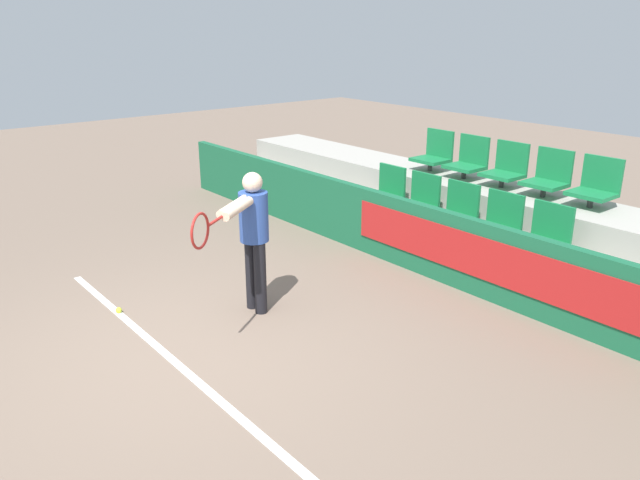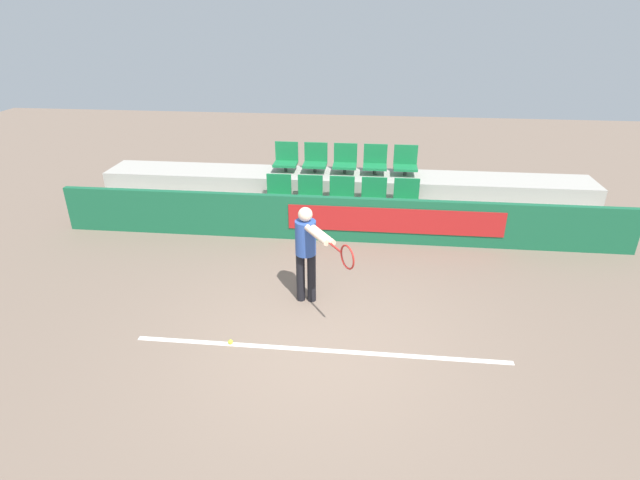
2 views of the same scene
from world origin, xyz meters
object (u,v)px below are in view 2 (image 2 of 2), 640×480
stadium_chair_2 (342,195)px  tennis_player (308,247)px  stadium_chair_0 (278,192)px  stadium_chair_1 (310,193)px  tennis_ball (230,342)px  stadium_chair_6 (315,160)px  stadium_chair_7 (345,160)px  stadium_chair_3 (374,196)px  stadium_chair_5 (286,159)px  stadium_chair_8 (375,161)px  stadium_chair_9 (405,162)px  stadium_chair_4 (406,197)px

stadium_chair_2 → tennis_player: tennis_player is taller
stadium_chair_0 → stadium_chair_1: bearing=0.0°
tennis_ball → stadium_chair_2: bearing=73.7°
stadium_chair_6 → stadium_chair_7: size_ratio=1.00×
tennis_player → stadium_chair_3: bearing=38.4°
stadium_chair_0 → stadium_chair_5: stadium_chair_5 is taller
stadium_chair_5 → stadium_chair_8: same height
stadium_chair_1 → stadium_chair_3: (1.28, 0.00, 0.00)m
stadium_chair_6 → tennis_player: bearing=-85.0°
stadium_chair_0 → stadium_chair_3: bearing=0.0°
stadium_chair_6 → stadium_chair_9: (1.92, 0.00, 0.00)m
stadium_chair_5 → stadium_chair_1: bearing=-57.5°
stadium_chair_8 → stadium_chair_7: bearing=180.0°
stadium_chair_4 → stadium_chair_5: (-2.56, 1.01, 0.41)m
stadium_chair_1 → stadium_chair_8: bearing=38.2°
stadium_chair_0 → stadium_chair_2: 1.28m
stadium_chair_7 → tennis_player: tennis_player is taller
stadium_chair_5 → stadium_chair_8: size_ratio=1.00×
stadium_chair_2 → stadium_chair_3: same height
stadium_chair_5 → stadium_chair_9: bearing=0.0°
stadium_chair_9 → stadium_chair_7: bearing=180.0°
stadium_chair_4 → tennis_player: (-1.57, -2.96, 0.27)m
stadium_chair_5 → tennis_ball: 5.21m
stadium_chair_0 → stadium_chair_8: bearing=27.7°
stadium_chair_1 → stadium_chair_8: (1.28, 1.01, 0.41)m
stadium_chair_0 → stadium_chair_4: 2.56m
stadium_chair_2 → stadium_chair_4: bearing=0.0°
stadium_chair_1 → stadium_chair_7: stadium_chair_7 is taller
stadium_chair_0 → stadium_chair_7: (1.28, 1.01, 0.41)m
stadium_chair_7 → stadium_chair_8: same height
stadium_chair_9 → tennis_player: tennis_player is taller
tennis_ball → stadium_chair_8: bearing=70.2°
stadium_chair_8 → stadium_chair_0: bearing=-152.3°
stadium_chair_9 → tennis_player: size_ratio=0.40×
stadium_chair_1 → tennis_ball: (-0.56, -4.10, -0.63)m
stadium_chair_3 → stadium_chair_7: (-0.64, 1.01, 0.41)m
stadium_chair_1 → stadium_chair_2: size_ratio=1.00×
stadium_chair_2 → stadium_chair_5: size_ratio=1.00×
stadium_chair_6 → tennis_player: tennis_player is taller
stadium_chair_2 → tennis_ball: (-1.20, -4.10, -0.63)m
stadium_chair_4 → tennis_ball: stadium_chair_4 is taller
stadium_chair_6 → tennis_ball: size_ratio=9.17×
stadium_chair_5 → stadium_chair_8: (1.92, 0.00, 0.00)m
stadium_chair_7 → stadium_chair_8: bearing=0.0°
stadium_chair_5 → stadium_chair_9: (2.56, 0.00, 0.00)m
stadium_chair_5 → stadium_chair_9: size_ratio=1.00×
stadium_chair_2 → tennis_player: size_ratio=0.40×
stadium_chair_5 → stadium_chair_6: bearing=0.0°
stadium_chair_3 → tennis_ball: stadium_chair_3 is taller
stadium_chair_3 → tennis_ball: (-1.84, -4.10, -0.63)m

